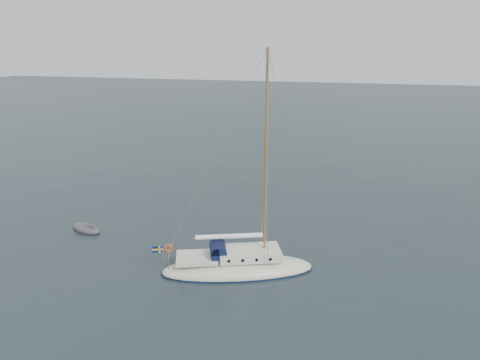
% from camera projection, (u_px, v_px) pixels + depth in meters
% --- Properties ---
extents(ground, '(300.00, 300.00, 0.00)m').
position_uv_depth(ground, '(228.00, 262.00, 28.79)').
color(ground, black).
rests_on(ground, ground).
extents(sailboat, '(9.35, 2.80, 13.32)m').
position_uv_depth(sailboat, '(238.00, 256.00, 27.23)').
color(sailboat, silver).
rests_on(sailboat, ground).
extents(dinghy, '(2.66, 1.20, 0.38)m').
position_uv_depth(dinghy, '(86.00, 229.00, 33.56)').
color(dinghy, '#45454A').
rests_on(dinghy, ground).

